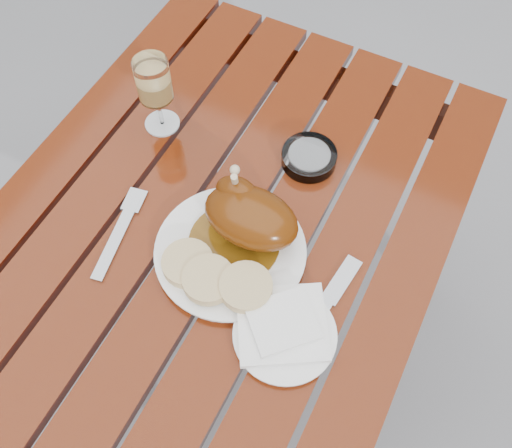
{
  "coord_description": "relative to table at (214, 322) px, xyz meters",
  "views": [
    {
      "loc": [
        0.31,
        -0.39,
        1.65
      ],
      "look_at": [
        0.08,
        0.07,
        0.78
      ],
      "focal_mm": 40.0,
      "sensor_mm": 36.0,
      "label": 1
    }
  ],
  "objects": [
    {
      "name": "napkin",
      "position": [
        0.2,
        -0.07,
        0.39
      ],
      "size": [
        0.19,
        0.19,
        0.01
      ],
      "primitive_type": "cube",
      "rotation": [
        0.0,
        0.0,
        0.54
      ],
      "color": "white",
      "rests_on": "side_plate"
    },
    {
      "name": "dinner_plate",
      "position": [
        0.06,
        0.01,
        0.38
      ],
      "size": [
        0.31,
        0.31,
        0.02
      ],
      "primitive_type": "cylinder",
      "rotation": [
        0.0,
        0.0,
        0.2
      ],
      "color": "white",
      "rests_on": "table"
    },
    {
      "name": "ashtray",
      "position": [
        0.09,
        0.26,
        0.39
      ],
      "size": [
        0.11,
        0.11,
        0.03
      ],
      "primitive_type": "cylinder",
      "rotation": [
        0.0,
        0.0,
        0.06
      ],
      "color": "#B2B7BC",
      "rests_on": "table"
    },
    {
      "name": "bread_dumplings",
      "position": [
        0.06,
        -0.05,
        0.41
      ],
      "size": [
        0.2,
        0.1,
        0.03
      ],
      "color": "tan",
      "rests_on": "dinner_plate"
    },
    {
      "name": "knife",
      "position": [
        0.24,
        -0.05,
        0.38
      ],
      "size": [
        0.05,
        0.22,
        0.01
      ],
      "primitive_type": "cube",
      "rotation": [
        0.0,
        0.0,
        -0.12
      ],
      "color": "gray",
      "rests_on": "table"
    },
    {
      "name": "roast_duck",
      "position": [
        0.06,
        0.06,
        0.44
      ],
      "size": [
        0.18,
        0.17,
        0.12
      ],
      "color": "#633D0B",
      "rests_on": "dinner_plate"
    },
    {
      "name": "wine_glass",
      "position": [
        -0.21,
        0.21,
        0.46
      ],
      "size": [
        0.07,
        0.07,
        0.17
      ],
      "primitive_type": "cylinder",
      "rotation": [
        0.0,
        0.0,
        0.03
      ],
      "color": "#EEC36C",
      "rests_on": "table"
    },
    {
      "name": "fork",
      "position": [
        -0.14,
        -0.05,
        0.38
      ],
      "size": [
        0.06,
        0.18,
        0.01
      ],
      "primitive_type": "cube",
      "rotation": [
        0.0,
        0.0,
        0.19
      ],
      "color": "gray",
      "rests_on": "table"
    },
    {
      "name": "side_plate",
      "position": [
        0.21,
        -0.08,
        0.38
      ],
      "size": [
        0.18,
        0.18,
        0.01
      ],
      "primitive_type": "cylinder",
      "rotation": [
        0.0,
        0.0,
        -0.08
      ],
      "color": "white",
      "rests_on": "table"
    },
    {
      "name": "ground",
      "position": [
        0.0,
        0.0,
        -0.38
      ],
      "size": [
        60.0,
        60.0,
        0.0
      ],
      "primitive_type": "plane",
      "color": "slate",
      "rests_on": "ground"
    },
    {
      "name": "table",
      "position": [
        0.0,
        0.0,
        0.0
      ],
      "size": [
        0.8,
        1.2,
        0.75
      ],
      "primitive_type": "cube",
      "color": "maroon",
      "rests_on": "ground"
    }
  ]
}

